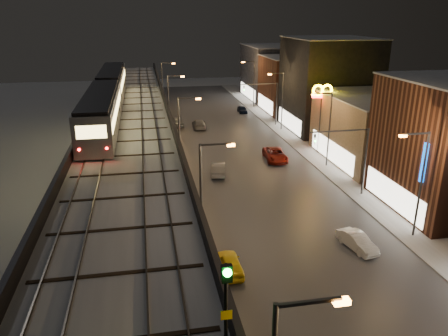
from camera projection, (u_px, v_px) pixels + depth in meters
road_surface at (243, 160)px, 55.07m from camera, size 17.00×120.00×0.06m
sidewalk_right at (318, 156)px, 56.78m from camera, size 4.00×120.00×0.14m
under_viaduct_pavement at (134, 167)px, 52.74m from camera, size 11.00×120.00×0.06m
elevated_viaduct at (130, 128)px, 47.95m from camera, size 9.00×100.00×6.30m
viaduct_trackbed at (130, 121)px, 47.81m from camera, size 8.40×100.00×0.32m
viaduct_parapet_streetside at (169, 115)px, 48.43m from camera, size 0.30×100.00×1.10m
viaduct_parapet_far at (88, 119)px, 46.93m from camera, size 0.30×100.00×1.10m
building_c at (379, 129)px, 53.78m from camera, size 12.20×15.20×8.16m
building_d at (328, 85)px, 67.60m from camera, size 12.20×13.20×14.16m
building_e at (297, 84)px, 81.24m from camera, size 12.20×12.20×10.16m
building_f at (275, 72)px, 94.04m from camera, size 12.20×16.20×11.16m
streetlight_left_1 at (205, 193)px, 31.58m from camera, size 2.57×0.28×9.00m
streetlight_right_1 at (419, 178)px, 34.54m from camera, size 2.56×0.28×9.00m
streetlight_left_2 at (182, 131)px, 48.25m from camera, size 2.57×0.28×9.00m
streetlight_right_2 at (327, 124)px, 51.22m from camera, size 2.56×0.28×9.00m
streetlight_left_3 at (170, 101)px, 64.93m from camera, size 2.57×0.28×9.00m
streetlight_right_3 at (281, 97)px, 67.89m from camera, size 2.56×0.28×9.00m
streetlight_left_4 at (164, 83)px, 81.61m from camera, size 2.57×0.28×9.00m
streetlight_right_4 at (253, 81)px, 84.57m from camera, size 2.56×0.28×9.00m
traffic_light_rig_a at (355, 154)px, 42.97m from camera, size 6.10×0.34×7.00m
traffic_light_rig_b at (270, 99)px, 70.76m from camera, size 6.10×0.34×7.00m
subway_train at (108, 95)px, 51.39m from camera, size 3.12×38.04×3.73m
rail_signal at (226, 291)px, 14.20m from camera, size 0.39×0.45×3.37m
car_taxi at (230, 264)px, 31.11m from camera, size 1.57×3.86×1.31m
car_near_white at (218, 169)px, 49.91m from camera, size 2.29×4.61×1.45m
car_mid_dark at (199, 124)px, 70.18m from camera, size 2.15×4.90×1.40m
car_far_white at (177, 122)px, 71.55m from camera, size 2.10×4.58×1.52m
car_onc_silver at (357, 242)px, 34.15m from camera, size 2.09×4.05×1.27m
car_onc_dark at (275, 155)px, 54.77m from camera, size 2.89×5.55×1.49m
car_onc_red at (242, 110)px, 81.14m from camera, size 1.61×3.74×1.26m
sign_mcdonalds at (322, 99)px, 55.52m from camera, size 2.71×0.49×9.13m
sign_carwash at (429, 170)px, 36.01m from camera, size 1.48×0.35×7.68m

